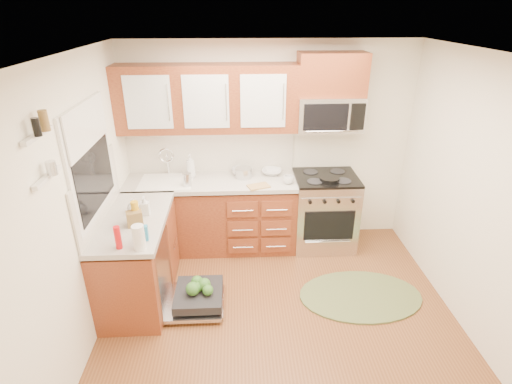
{
  "coord_description": "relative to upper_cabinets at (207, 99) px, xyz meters",
  "views": [
    {
      "loc": [
        -0.39,
        -2.98,
        2.84
      ],
      "look_at": [
        -0.21,
        0.85,
        1.03
      ],
      "focal_mm": 28.0,
      "sensor_mm": 36.0,
      "label": 1
    }
  ],
  "objects": [
    {
      "name": "bowl_a",
      "position": [
        0.75,
        0.03,
        -0.92
      ],
      "size": [
        0.28,
        0.28,
        0.06
      ],
      "primitive_type": "imported",
      "rotation": [
        0.0,
        0.0,
        -0.17
      ],
      "color": "#999999",
      "rests_on": "countertop_back"
    },
    {
      "name": "soap_bottle_a",
      "position": [
        -0.24,
        -0.03,
        -0.8
      ],
      "size": [
        0.13,
        0.13,
        0.3
      ],
      "primitive_type": "imported",
      "rotation": [
        0.0,
        0.0,
        -0.13
      ],
      "color": "#999999",
      "rests_on": "countertop_back"
    },
    {
      "name": "paper_towel_roll",
      "position": [
        -0.52,
        -1.59,
        -0.84
      ],
      "size": [
        0.13,
        0.13,
        0.23
      ],
      "primitive_type": "cylinder",
      "rotation": [
        0.0,
        0.0,
        0.24
      ],
      "color": "white",
      "rests_on": "countertop_left"
    },
    {
      "name": "dishwasher",
      "position": [
        -0.13,
        -1.27,
        -1.77
      ],
      "size": [
        0.7,
        0.6,
        0.2
      ],
      "primitive_type": null,
      "color": "silver",
      "rests_on": "ground"
    },
    {
      "name": "red_bottle",
      "position": [
        -0.71,
        -1.57,
        -0.84
      ],
      "size": [
        0.07,
        0.07,
        0.21
      ],
      "primitive_type": "cylinder",
      "rotation": [
        0.0,
        0.0,
        -0.38
      ],
      "color": "red",
      "rests_on": "countertop_left"
    },
    {
      "name": "countertop_left",
      "position": [
        -0.71,
        -1.05,
        -0.97
      ],
      "size": [
        0.64,
        1.27,
        0.05
      ],
      "primitive_type": "cube",
      "color": "#B0ABA1",
      "rests_on": "base_cabinet_left"
    },
    {
      "name": "wooden_box",
      "position": [
        -0.66,
        -1.18,
        -0.88
      ],
      "size": [
        0.17,
        0.14,
        0.14
      ],
      "primitive_type": "cube",
      "rotation": [
        0.0,
        0.0,
        0.31
      ],
      "color": "brown",
      "rests_on": "countertop_left"
    },
    {
      "name": "soap_bottle_c",
      "position": [
        -0.73,
        -0.92,
        -0.87
      ],
      "size": [
        0.14,
        0.14,
        0.16
      ],
      "primitive_type": "imported",
      "rotation": [
        0.0,
        0.0,
        -0.13
      ],
      "color": "#999999",
      "rests_on": "countertop_left"
    },
    {
      "name": "canister",
      "position": [
        -0.26,
        -0.29,
        -0.87
      ],
      "size": [
        0.13,
        0.13,
        0.16
      ],
      "primitive_type": "cylinder",
      "rotation": [
        0.0,
        0.0,
        0.44
      ],
      "color": "silver",
      "rests_on": "countertop_back"
    },
    {
      "name": "window_blind",
      "position": [
        -0.98,
        -1.07,
        0.0
      ],
      "size": [
        0.02,
        0.96,
        0.4
      ],
      "primitive_type": "cube",
      "color": "white",
      "rests_on": "ground"
    },
    {
      "name": "sink",
      "position": [
        -0.52,
        -0.16,
        -1.07
      ],
      "size": [
        0.62,
        0.5,
        0.26
      ],
      "primitive_type": null,
      "color": "white",
      "rests_on": "ground"
    },
    {
      "name": "blue_carton",
      "position": [
        -0.52,
        -1.46,
        -0.88
      ],
      "size": [
        0.1,
        0.06,
        0.14
      ],
      "primitive_type": "cube",
      "rotation": [
        0.0,
        0.0,
        0.1
      ],
      "color": "teal",
      "rests_on": "countertop_left"
    },
    {
      "name": "soap_bottle_b",
      "position": [
        -0.61,
        -0.96,
        -0.85
      ],
      "size": [
        0.09,
        0.09,
        0.2
      ],
      "primitive_type": "imported",
      "rotation": [
        0.0,
        0.0,
        0.05
      ],
      "color": "#999999",
      "rests_on": "countertop_left"
    },
    {
      "name": "countertop_back",
      "position": [
        0.0,
        -0.14,
        -0.97
      ],
      "size": [
        2.07,
        0.64,
        0.05
      ],
      "primitive_type": "cube",
      "color": "#B0ABA1",
      "rests_on": "base_cabinet_back"
    },
    {
      "name": "wall_back",
      "position": [
        0.73,
        0.18,
        -0.62
      ],
      "size": [
        3.5,
        0.04,
        2.5
      ],
      "primitive_type": "cube",
      "color": "white",
      "rests_on": "ground"
    },
    {
      "name": "floor",
      "position": [
        0.73,
        -1.57,
        -1.88
      ],
      "size": [
        3.5,
        3.5,
        0.0
      ],
      "primitive_type": "plane",
      "color": "brown",
      "rests_on": "ground"
    },
    {
      "name": "backsplash_back",
      "position": [
        0.0,
        0.16,
        -0.67
      ],
      "size": [
        2.05,
        0.02,
        0.57
      ],
      "primitive_type": "cube",
      "color": "silver",
      "rests_on": "ground"
    },
    {
      "name": "wall_right",
      "position": [
        2.48,
        -1.57,
        -0.62
      ],
      "size": [
        0.04,
        3.5,
        2.5
      ],
      "primitive_type": "cube",
      "color": "white",
      "rests_on": "ground"
    },
    {
      "name": "cup",
      "position": [
        0.93,
        -0.28,
        -0.9
      ],
      "size": [
        0.14,
        0.14,
        0.1
      ],
      "primitive_type": "imported",
      "rotation": [
        0.0,
        0.0,
        -0.11
      ],
      "color": "#999999",
      "rests_on": "countertop_back"
    },
    {
      "name": "bowl_b",
      "position": [
        0.38,
        0.03,
        -0.91
      ],
      "size": [
        0.34,
        0.34,
        0.08
      ],
      "primitive_type": "imported",
      "rotation": [
        0.0,
        0.0,
        -0.39
      ],
      "color": "#999999",
      "rests_on": "countertop_back"
    },
    {
      "name": "cabinet_over_mw",
      "position": [
        1.41,
        0.0,
        0.26
      ],
      "size": [
        0.76,
        0.35,
        0.47
      ],
      "primitive_type": "cube",
      "color": "#5D1F15",
      "rests_on": "ground"
    },
    {
      "name": "stock_pot",
      "position": [
        0.4,
        -0.06,
        -0.89
      ],
      "size": [
        0.25,
        0.25,
        0.12
      ],
      "primitive_type": "cylinder",
      "rotation": [
        0.0,
        0.0,
        0.26
      ],
      "color": "silver",
      "rests_on": "countertop_back"
    },
    {
      "name": "skillet",
      "position": [
        1.41,
        -0.28,
        -0.9
      ],
      "size": [
        0.31,
        0.31,
        0.04
      ],
      "primitive_type": "cylinder",
      "rotation": [
        0.0,
        0.0,
        -0.44
      ],
      "color": "black",
      "rests_on": "range"
    },
    {
      "name": "ceiling",
      "position": [
        0.73,
        -1.57,
        0.62
      ],
      "size": [
        3.5,
        3.5,
        0.0
      ],
      "primitive_type": "plane",
      "rotation": [
        3.14,
        0.0,
        0.0
      ],
      "color": "white",
      "rests_on": "ground"
    },
    {
      "name": "microwave",
      "position": [
        1.41,
        -0.02,
        -0.18
      ],
      "size": [
        0.76,
        0.38,
        0.4
      ],
      "primitive_type": null,
      "color": "silver",
      "rests_on": "ground"
    },
    {
      "name": "rug",
      "position": [
        1.62,
        -1.22,
        -1.86
      ],
      "size": [
        1.49,
        1.17,
        0.02
      ],
      "primitive_type": null,
      "rotation": [
        0.0,
        0.0,
        0.27
      ],
      "color": "#5E673B",
      "rests_on": "ground"
    },
    {
      "name": "cutting_board",
      "position": [
        0.57,
        -0.35,
        -0.94
      ],
      "size": [
        0.28,
        0.23,
        0.02
      ],
      "primitive_type": "cube",
      "rotation": [
        0.0,
        0.0,
        0.35
      ],
      "color": "tan",
      "rests_on": "countertop_back"
    },
    {
      "name": "upper_cabinets",
      "position": [
        0.0,
        0.0,
        0.0
      ],
      "size": [
        2.05,
        0.35,
        0.75
      ],
      "primitive_type": null,
      "color": "#5D1F15",
      "rests_on": "ground"
    },
    {
      "name": "wall_left",
      "position": [
        -1.02,
        -1.57,
        -0.62
      ],
      "size": [
        0.04,
        3.5,
        2.5
      ],
      "primitive_type": "cube",
      "color": "white",
      "rests_on": "ground"
    },
    {
      "name": "shelf_upper",
      "position": [
        -0.99,
        -1.92,
        0.17
      ],
      "size": [
        0.04,
        0.4,
        0.03
      ],
      "primitive_type": "cube",
      "color": "white",
      "rests_on": "ground"
    },
    {
      "name": "window",
      "position": [
        -1.01,
        -1.07,
        -0.32
      ],
      "size": [
        0.03,
        1.05,
        1.05
      ],
      "primitive_type": null,
      "color": "white",
      "rests_on": "ground"
    },
    {
      "name": "backsplash_left",
      "position": [
        -1.01,
        -1.05,
        -0.67
      ],
      "size": [
        0.02,
        1.25,
        0.57
      ],
      "primitive_type": "cube",
      "color": "silver",
      "rests_on": "ground"
    },
    {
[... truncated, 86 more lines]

